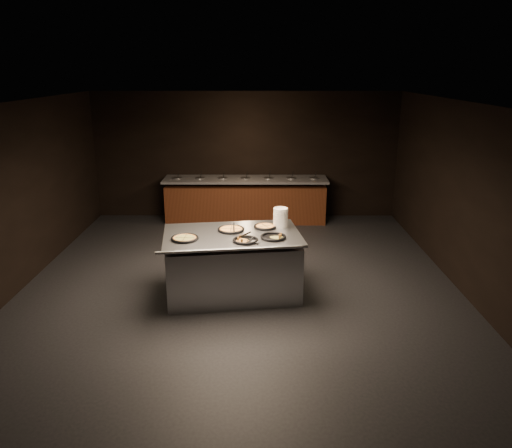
# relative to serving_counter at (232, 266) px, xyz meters

# --- Properties ---
(room) EXTENTS (7.02, 8.02, 2.92)m
(room) POSITION_rel_serving_counter_xyz_m (0.11, 0.34, 0.98)
(room) COLOR black
(room) RESTS_ON ground
(salad_bar) EXTENTS (3.70, 0.83, 1.18)m
(salad_bar) POSITION_rel_serving_counter_xyz_m (0.11, 3.90, -0.03)
(salad_bar) COLOR #602A16
(salad_bar) RESTS_ON ground
(serving_counter) EXTENTS (2.21, 1.58, 0.99)m
(serving_counter) POSITION_rel_serving_counter_xyz_m (0.00, 0.00, 0.00)
(serving_counter) COLOR #A7AAAE
(serving_counter) RESTS_ON ground
(plate_stack) EXTENTS (0.23, 0.23, 0.30)m
(plate_stack) POSITION_rel_serving_counter_xyz_m (0.75, 0.34, 0.67)
(plate_stack) COLOR silver
(plate_stack) RESTS_ON serving_counter
(pan_veggie_whole) EXTENTS (0.40, 0.40, 0.04)m
(pan_veggie_whole) POSITION_rel_serving_counter_xyz_m (-0.68, -0.27, 0.54)
(pan_veggie_whole) COLOR black
(pan_veggie_whole) RESTS_ON serving_counter
(pan_cheese_whole) EXTENTS (0.41, 0.41, 0.04)m
(pan_cheese_whole) POSITION_rel_serving_counter_xyz_m (-0.02, 0.16, 0.54)
(pan_cheese_whole) COLOR black
(pan_cheese_whole) RESTS_ON serving_counter
(pan_cheese_slices_a) EXTENTS (0.36, 0.36, 0.04)m
(pan_cheese_slices_a) POSITION_rel_serving_counter_xyz_m (0.51, 0.31, 0.54)
(pan_cheese_slices_a) COLOR black
(pan_cheese_slices_a) RESTS_ON serving_counter
(pan_cheese_slices_b) EXTENTS (0.37, 0.37, 0.04)m
(pan_cheese_slices_b) POSITION_rel_serving_counter_xyz_m (0.21, -0.34, 0.54)
(pan_cheese_slices_b) COLOR black
(pan_cheese_slices_b) RESTS_ON serving_counter
(pan_veggie_slices) EXTENTS (0.38, 0.38, 0.04)m
(pan_veggie_slices) POSITION_rel_serving_counter_xyz_m (0.62, -0.19, 0.54)
(pan_veggie_slices) COLOR black
(pan_veggie_slices) RESTS_ON serving_counter
(server_left) EXTENTS (0.10, 0.30, 0.14)m
(server_left) POSITION_rel_serving_counter_xyz_m (0.02, 0.05, 0.59)
(server_left) COLOR #A7AAAE
(server_left) RESTS_ON serving_counter
(server_right) EXTENTS (0.34, 0.15, 0.17)m
(server_right) POSITION_rel_serving_counter_xyz_m (0.24, -0.38, 0.60)
(server_right) COLOR #A7AAAE
(server_right) RESTS_ON serving_counter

